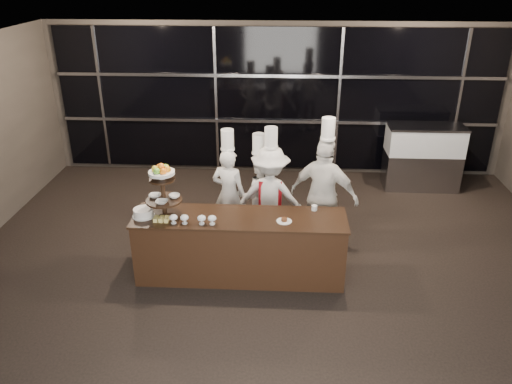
# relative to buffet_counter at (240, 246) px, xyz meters

# --- Properties ---
(room) EXTENTS (10.00, 10.00, 10.00)m
(room) POSITION_rel_buffet_counter_xyz_m (0.42, -1.12, 1.03)
(room) COLOR black
(room) RESTS_ON ground
(window_wall) EXTENTS (8.60, 0.10, 2.80)m
(window_wall) POSITION_rel_buffet_counter_xyz_m (0.42, 3.82, 1.04)
(window_wall) COLOR black
(window_wall) RESTS_ON ground
(buffet_counter) EXTENTS (2.84, 0.74, 0.92)m
(buffet_counter) POSITION_rel_buffet_counter_xyz_m (0.00, 0.00, 0.00)
(buffet_counter) COLOR black
(buffet_counter) RESTS_ON ground
(display_stand) EXTENTS (0.48, 0.48, 0.74)m
(display_stand) POSITION_rel_buffet_counter_xyz_m (-1.00, -0.00, 0.87)
(display_stand) COLOR black
(display_stand) RESTS_ON buffet_counter
(compotes) EXTENTS (0.61, 0.11, 0.12)m
(compotes) POSITION_rel_buffet_counter_xyz_m (-0.59, -0.22, 0.54)
(compotes) COLOR silver
(compotes) RESTS_ON buffet_counter
(layer_cake) EXTENTS (0.30, 0.30, 0.11)m
(layer_cake) POSITION_rel_buffet_counter_xyz_m (-1.28, -0.05, 0.51)
(layer_cake) COLOR white
(layer_cake) RESTS_ON buffet_counter
(pastry_squares) EXTENTS (0.20, 0.13, 0.05)m
(pastry_squares) POSITION_rel_buffet_counter_xyz_m (-1.01, -0.16, 0.48)
(pastry_squares) COLOR #E2D16E
(pastry_squares) RESTS_ON buffet_counter
(small_plate) EXTENTS (0.20, 0.20, 0.05)m
(small_plate) POSITION_rel_buffet_counter_xyz_m (0.59, -0.10, 0.47)
(small_plate) COLOR white
(small_plate) RESTS_ON buffet_counter
(chef_cup) EXTENTS (0.08, 0.08, 0.07)m
(chef_cup) POSITION_rel_buffet_counter_xyz_m (1.00, 0.25, 0.49)
(chef_cup) COLOR white
(chef_cup) RESTS_ON buffet_counter
(display_case) EXTENTS (1.41, 0.61, 1.24)m
(display_case) POSITION_rel_buffet_counter_xyz_m (3.21, 3.18, 0.22)
(display_case) COLOR #A5A5AA
(display_case) RESTS_ON ground
(chef_a) EXTENTS (0.62, 0.50, 1.78)m
(chef_a) POSITION_rel_buffet_counter_xyz_m (-0.26, 1.07, 0.31)
(chef_a) COLOR white
(chef_a) RESTS_ON ground
(chef_b) EXTENTS (0.79, 0.69, 1.70)m
(chef_b) POSITION_rel_buffet_counter_xyz_m (0.20, 1.15, 0.25)
(chef_b) COLOR white
(chef_b) RESTS_ON ground
(chef_c) EXTENTS (1.07, 0.71, 1.86)m
(chef_c) POSITION_rel_buffet_counter_xyz_m (0.38, 0.96, 0.33)
(chef_c) COLOR silver
(chef_c) RESTS_ON ground
(chef_d) EXTENTS (1.12, 0.81, 2.06)m
(chef_d) POSITION_rel_buffet_counter_xyz_m (1.17, 0.80, 0.43)
(chef_d) COLOR white
(chef_d) RESTS_ON ground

